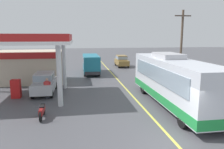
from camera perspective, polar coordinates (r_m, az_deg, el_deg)
The scene contains 10 objects.
ground at distance 29.13m, azimuth -0.15°, elevation 0.44°, with size 120.00×120.00×0.00m, color #4C4C51.
lane_divider_stripe at distance 24.29m, azimuth 1.66°, elevation -1.53°, with size 0.16×50.00×0.01m, color #D8CC4C.
coach_bus_main at distance 16.00m, azimuth 15.84°, elevation -1.84°, with size 2.60×11.04×3.69m.
gas_station_roadside at distance 22.70m, azimuth -21.81°, elevation 3.61°, with size 9.10×11.95×5.10m.
car_at_pump at distance 19.55m, azimuth -17.51°, elevation -1.88°, with size 1.70×4.20×1.82m.
minibus_opposing_lane at distance 28.59m, azimuth -5.64°, elevation 3.19°, with size 2.04×6.13×2.44m.
motorcycle_parked_forecourt at distance 13.94m, azimuth -18.10°, elevation -9.18°, with size 0.55×1.80×0.92m.
pedestrian_near_pump at distance 17.88m, azimuth -16.85°, elevation -3.22°, with size 0.55×0.22×1.66m.
car_trailing_behind_bus at distance 35.12m, azimuth 2.56°, elevation 3.79°, with size 1.70×4.20×1.82m.
utility_pole_roadside at distance 24.46m, azimuth 17.96°, elevation 7.51°, with size 1.80×0.24×7.65m.
Camera 1 is at (-4.40, -8.37, 4.96)m, focal length 34.36 mm.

